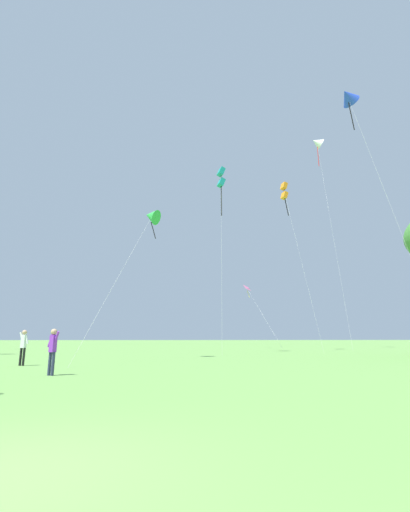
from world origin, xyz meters
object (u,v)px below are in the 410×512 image
object	(u,v)px
kite_white_distant	(317,143)
kite_pink_low	(249,291)
kite_blue_delta	(348,97)
person_in_red_shirt	(23,344)
kite_green_small	(151,216)
person_near_tree	(53,347)
kite_teal_box	(221,179)
kite_orange_box	(284,192)

from	to	relation	value
kite_white_distant	kite_pink_low	bearing A→B (deg)	170.56
kite_white_distant	kite_blue_delta	size ratio (longest dim) A/B	1.43
kite_blue_delta	person_in_red_shirt	bearing A→B (deg)	-168.04
kite_green_small	person_near_tree	distance (m)	14.78
kite_green_small	kite_pink_low	xyz separation A→B (m)	(11.57, 22.20, -2.74)
kite_green_small	kite_white_distant	xyz separation A→B (m)	(21.78, 20.50, 18.64)
kite_green_small	person_near_tree	size ratio (longest dim) A/B	6.26
kite_teal_box	kite_blue_delta	bearing A→B (deg)	-49.67
kite_blue_delta	person_near_tree	xyz separation A→B (m)	(-17.93, -9.63, -18.90)
kite_blue_delta	kite_orange_box	bearing A→B (deg)	92.17
kite_teal_box	kite_green_small	distance (m)	13.00
kite_orange_box	kite_blue_delta	xyz separation A→B (m)	(0.60, -15.74, 1.53)
kite_blue_delta	person_near_tree	distance (m)	27.77
person_in_red_shirt	person_near_tree	bearing A→B (deg)	-58.84
kite_teal_box	kite_orange_box	size ratio (longest dim) A/B	0.95
kite_orange_box	kite_blue_delta	distance (m)	15.82
kite_white_distant	kite_green_small	bearing A→B (deg)	-136.73
kite_teal_box	kite_pink_low	xyz separation A→B (m)	(5.22, 13.42, -9.93)
kite_blue_delta	person_in_red_shirt	size ratio (longest dim) A/B	11.63
person_near_tree	kite_green_small	bearing A→B (deg)	76.40
kite_pink_low	kite_white_distant	xyz separation A→B (m)	(10.21, -1.70, 21.39)
person_in_red_shirt	kite_white_distant	bearing A→B (deg)	43.91
kite_teal_box	kite_pink_low	bearing A→B (deg)	68.75
kite_white_distant	kite_orange_box	bearing A→B (deg)	-138.25
kite_pink_low	kite_teal_box	bearing A→B (deg)	-111.25
kite_teal_box	kite_pink_low	distance (m)	17.49
kite_white_distant	person_in_red_shirt	size ratio (longest dim) A/B	16.69
kite_teal_box	kite_white_distant	distance (m)	22.51
kite_white_distant	kite_blue_delta	xyz separation A→B (m)	(-6.59, -22.15, -8.91)
person_in_red_shirt	kite_green_small	bearing A→B (deg)	46.19
kite_green_small	kite_white_distant	world-z (taller)	kite_white_distant
kite_green_small	kite_pink_low	world-z (taller)	kite_green_small
person_in_red_shirt	kite_orange_box	bearing A→B (deg)	44.63
kite_green_small	person_in_red_shirt	xyz separation A→B (m)	(-5.85, -6.10, -9.13)
person_near_tree	kite_blue_delta	bearing A→B (deg)	28.25
kite_teal_box	person_near_tree	xyz separation A→B (m)	(-9.08, -20.05, -16.35)
kite_teal_box	kite_orange_box	distance (m)	9.87
kite_teal_box	kite_white_distant	bearing A→B (deg)	37.22
person_in_red_shirt	kite_teal_box	bearing A→B (deg)	50.65
kite_pink_low	kite_white_distant	size ratio (longest dim) A/B	0.36
kite_green_small	kite_blue_delta	size ratio (longest dim) A/B	0.52
kite_teal_box	kite_blue_delta	distance (m)	13.91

